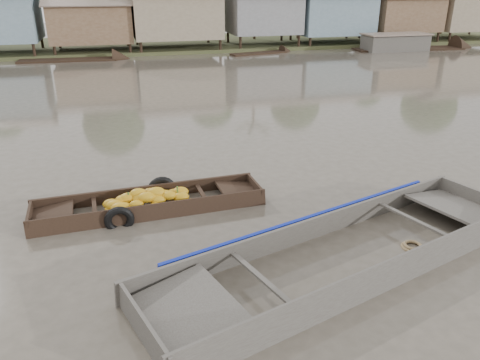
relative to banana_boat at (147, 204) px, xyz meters
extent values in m
plane|color=#514A3E|center=(2.00, -1.83, -0.15)|extent=(120.00, 120.00, 0.00)
cube|color=#384723|center=(2.00, 31.17, -0.15)|extent=(120.00, 12.00, 0.50)
cube|color=brown|center=(-1.80, 27.67, 2.05)|extent=(5.80, 4.60, 2.70)
cube|color=gray|center=(4.50, 27.67, 2.50)|extent=(6.50, 5.30, 3.30)
cube|color=slate|center=(11.50, 27.67, 2.45)|extent=(5.40, 4.70, 2.90)
cube|color=slate|center=(17.50, 27.67, 2.35)|extent=(6.00, 5.00, 3.10)
cube|color=brown|center=(24.00, 27.67, 2.30)|extent=(5.70, 4.90, 2.80)
cube|color=gray|center=(30.50, 27.67, 2.55)|extent=(6.30, 5.10, 3.40)
cylinder|color=#473323|center=(-1.00, 31.17, 3.00)|extent=(0.28, 0.28, 6.30)
cylinder|color=#473323|center=(8.00, 32.17, 2.47)|extent=(0.28, 0.28, 5.25)
cylinder|color=#473323|center=(16.00, 31.17, 2.65)|extent=(0.28, 0.28, 5.60)
cylinder|color=#473323|center=(24.00, 32.17, 2.12)|extent=(0.28, 0.28, 4.55)
cylinder|color=#473323|center=(31.00, 31.17, 3.17)|extent=(0.28, 0.28, 6.65)
cube|color=black|center=(0.07, 0.01, -0.23)|extent=(5.39, 1.31, 0.08)
cube|color=black|center=(0.04, 0.59, -0.02)|extent=(5.46, 0.45, 0.51)
cube|color=black|center=(0.10, -0.57, -0.02)|extent=(5.46, 0.45, 0.51)
cube|color=black|center=(2.74, 0.15, -0.02)|extent=(0.13, 1.19, 0.48)
cube|color=black|center=(2.28, 0.13, 0.04)|extent=(0.98, 1.07, 0.19)
cube|color=black|center=(-2.60, -0.14, -0.02)|extent=(0.13, 1.19, 0.48)
cube|color=black|center=(-2.13, -0.11, 0.04)|extent=(0.98, 1.07, 0.19)
cube|color=black|center=(-1.20, -0.06, 0.08)|extent=(0.16, 1.14, 0.05)
cube|color=black|center=(1.35, 0.08, 0.08)|extent=(0.16, 1.14, 0.05)
ellipsoid|color=gold|center=(-0.54, -0.22, 0.08)|extent=(0.40, 0.29, 0.24)
ellipsoid|color=gold|center=(0.10, 0.09, 0.25)|extent=(0.35, 0.25, 0.21)
ellipsoid|color=gold|center=(0.02, 0.12, 0.18)|extent=(0.43, 0.31, 0.26)
ellipsoid|color=gold|center=(-0.60, -0.31, 0.03)|extent=(0.45, 0.32, 0.26)
ellipsoid|color=gold|center=(-0.01, -0.15, 0.24)|extent=(0.43, 0.31, 0.26)
ellipsoid|color=gold|center=(0.83, 0.25, 0.09)|extent=(0.44, 0.32, 0.26)
ellipsoid|color=gold|center=(0.67, 0.31, 0.05)|extent=(0.39, 0.28, 0.23)
ellipsoid|color=gold|center=(0.30, 0.35, 0.08)|extent=(0.39, 0.28, 0.23)
ellipsoid|color=gold|center=(-0.55, 0.03, 0.15)|extent=(0.39, 0.28, 0.23)
ellipsoid|color=gold|center=(0.81, -0.09, 0.11)|extent=(0.42, 0.30, 0.25)
ellipsoid|color=gold|center=(1.01, -0.28, 0.02)|extent=(0.38, 0.27, 0.22)
ellipsoid|color=gold|center=(-0.16, 0.12, 0.16)|extent=(0.40, 0.29, 0.24)
ellipsoid|color=gold|center=(0.18, -0.31, 0.04)|extent=(0.37, 0.26, 0.22)
ellipsoid|color=gold|center=(-0.10, 0.19, 0.15)|extent=(0.40, 0.29, 0.24)
ellipsoid|color=gold|center=(-0.76, -0.36, -0.03)|extent=(0.36, 0.26, 0.21)
ellipsoid|color=gold|center=(0.23, -0.02, 0.27)|extent=(0.46, 0.33, 0.27)
ellipsoid|color=gold|center=(-0.74, -0.08, 0.08)|extent=(0.45, 0.33, 0.27)
ellipsoid|color=gold|center=(0.42, -0.03, 0.19)|extent=(0.42, 0.30, 0.25)
ellipsoid|color=gold|center=(-0.55, -0.31, 0.02)|extent=(0.44, 0.32, 0.26)
ellipsoid|color=gold|center=(-0.18, 0.04, 0.27)|extent=(0.43, 0.31, 0.25)
ellipsoid|color=gold|center=(-0.82, -0.09, -0.01)|extent=(0.35, 0.25, 0.21)
ellipsoid|color=gold|center=(0.15, -0.09, 0.18)|extent=(0.41, 0.29, 0.24)
ellipsoid|color=gold|center=(-0.83, 0.08, 0.06)|extent=(0.41, 0.30, 0.25)
ellipsoid|color=gold|center=(0.34, 0.38, 0.07)|extent=(0.38, 0.27, 0.22)
ellipsoid|color=gold|center=(-0.22, 0.27, 0.15)|extent=(0.36, 0.26, 0.21)
ellipsoid|color=gold|center=(-0.25, -0.27, 0.14)|extent=(0.35, 0.25, 0.21)
ellipsoid|color=gold|center=(-0.63, -0.22, 0.07)|extent=(0.45, 0.33, 0.27)
ellipsoid|color=gold|center=(-0.09, 0.24, 0.11)|extent=(0.37, 0.27, 0.22)
ellipsoid|color=gold|center=(-0.43, 0.03, 0.18)|extent=(0.45, 0.33, 0.27)
ellipsoid|color=gold|center=(0.25, -0.16, 0.14)|extent=(0.39, 0.28, 0.23)
ellipsoid|color=gold|center=(-0.13, -0.08, 0.18)|extent=(0.42, 0.30, 0.25)
ellipsoid|color=gold|center=(0.52, -0.12, 0.21)|extent=(0.35, 0.26, 0.21)
cylinder|color=#3F6626|center=(-0.41, -0.02, 0.26)|extent=(0.04, 0.04, 0.17)
cylinder|color=#3F6626|center=(0.27, 0.02, 0.26)|extent=(0.04, 0.04, 0.17)
cylinder|color=#3F6626|center=(0.75, 0.04, 0.26)|extent=(0.04, 0.04, 0.17)
torus|color=black|center=(0.42, 0.69, 0.00)|extent=(0.76, 0.22, 0.75)
torus|color=black|center=(-0.67, -0.69, 0.00)|extent=(0.68, 0.21, 0.67)
cube|color=#433E39|center=(3.56, -3.31, -0.23)|extent=(8.46, 4.21, 0.08)
cube|color=#433E39|center=(3.25, -2.35, 0.07)|extent=(8.15, 2.72, 0.68)
cube|color=#433E39|center=(3.87, -4.28, 0.07)|extent=(8.15, 2.72, 0.68)
cube|color=#433E39|center=(7.52, -2.06, 0.07)|extent=(0.68, 2.00, 0.64)
cube|color=#433E39|center=(6.83, -2.28, 0.15)|extent=(1.91, 2.14, 0.26)
cube|color=#433E39|center=(-0.40, -4.57, 0.07)|extent=(0.68, 2.00, 0.64)
cube|color=#433E39|center=(0.29, -4.35, 0.15)|extent=(1.91, 2.14, 0.26)
cube|color=#433E39|center=(1.66, -3.91, 0.20)|extent=(0.69, 1.93, 0.05)
cube|color=#433E39|center=(5.46, -2.72, 0.20)|extent=(0.69, 1.93, 0.05)
cube|color=#665E54|center=(3.56, -3.31, -0.17)|extent=(6.52, 3.45, 0.02)
cube|color=#0F2099|center=(3.23, -2.28, 0.33)|extent=(6.58, 2.16, 0.17)
torus|color=olive|center=(5.15, -3.17, -0.15)|extent=(0.47, 0.47, 0.07)
torus|color=olive|center=(5.15, -3.17, -0.10)|extent=(0.38, 0.38, 0.07)
cube|color=black|center=(10.14, 24.12, -0.20)|extent=(4.55, 1.95, 0.35)
cube|color=black|center=(22.40, 23.42, -0.20)|extent=(8.94, 2.64, 0.35)
cube|color=black|center=(-3.48, 24.32, -0.20)|extent=(6.56, 1.78, 0.35)
cube|color=black|center=(21.00, 23.17, 0.40)|extent=(5.00, 2.00, 1.20)
camera|label=1|loc=(-0.42, -10.30, 4.92)|focal=35.00mm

